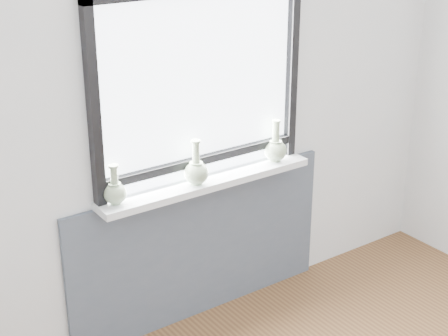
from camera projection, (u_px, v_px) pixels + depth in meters
back_wall at (197, 106)px, 3.73m from camera, size 3.60×0.02×2.60m
apron_panel at (202, 249)px, 4.03m from camera, size 1.70×0.03×0.86m
windowsill at (208, 182)px, 3.81m from camera, size 1.32×0.18×0.04m
window at (200, 82)px, 3.64m from camera, size 1.30×0.06×1.05m
vase_a at (115, 191)px, 3.48m from camera, size 0.12×0.12×0.21m
vase_b at (196, 171)px, 3.72m from camera, size 0.14×0.14×0.25m
vase_c at (276, 149)px, 4.03m from camera, size 0.13×0.13×0.25m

